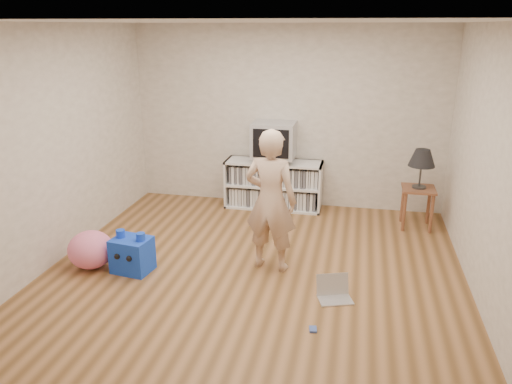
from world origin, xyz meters
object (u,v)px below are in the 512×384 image
object	(u,v)px
plush_blue	(132,254)
table_lamp	(422,159)
plush_pink	(91,250)
side_table	(418,197)
person	(271,201)
laptop	(334,292)
crt_tv	(274,140)
media_unit	(274,184)
dvd_deck	(274,159)

from	to	relation	value
plush_blue	table_lamp	bearing A→B (deg)	40.10
plush_pink	table_lamp	bearing A→B (deg)	28.28
side_table	plush_blue	size ratio (longest dim) A/B	1.18
person	laptop	world-z (taller)	person
crt_tv	plush_blue	xyz separation A→B (m)	(-1.16, -2.32, -0.82)
media_unit	plush_pink	bearing A→B (deg)	-125.07
dvd_deck	side_table	bearing A→B (deg)	-10.53
side_table	plush_pink	distance (m)	4.13
plush_pink	crt_tv	bearing A→B (deg)	54.71
media_unit	plush_blue	world-z (taller)	media_unit
media_unit	dvd_deck	bearing A→B (deg)	-90.00
side_table	person	xyz separation A→B (m)	(-1.69, -1.55, 0.37)
table_lamp	plush_blue	distance (m)	3.77
crt_tv	laptop	distance (m)	2.82
table_lamp	person	distance (m)	2.30
dvd_deck	table_lamp	world-z (taller)	table_lamp
table_lamp	laptop	world-z (taller)	table_lamp
dvd_deck	crt_tv	world-z (taller)	crt_tv
dvd_deck	side_table	xyz separation A→B (m)	(1.99, -0.37, -0.32)
media_unit	plush_pink	world-z (taller)	media_unit
crt_tv	laptop	bearing A→B (deg)	-66.91
person	plush_blue	bearing A→B (deg)	23.79
plush_blue	person	bearing A→B (deg)	23.63
dvd_deck	crt_tv	size ratio (longest dim) A/B	0.75
table_lamp	plush_pink	world-z (taller)	table_lamp
side_table	plush_pink	world-z (taller)	side_table
side_table	person	distance (m)	2.32
laptop	side_table	bearing A→B (deg)	46.10
crt_tv	table_lamp	world-z (taller)	crt_tv
table_lamp	media_unit	bearing A→B (deg)	169.04
laptop	plush_blue	distance (m)	2.20
side_table	plush_pink	xyz separation A→B (m)	(-3.63, -1.96, -0.21)
dvd_deck	laptop	bearing A→B (deg)	-66.94
dvd_deck	plush_pink	bearing A→B (deg)	-125.25
plush_blue	laptop	bearing A→B (deg)	5.17
side_table	laptop	distance (m)	2.31
media_unit	crt_tv	xyz separation A→B (m)	(0.00, -0.02, 0.67)
plush_blue	plush_pink	distance (m)	0.49
table_lamp	plush_pink	size ratio (longest dim) A/B	1.04
media_unit	side_table	world-z (taller)	media_unit
plush_pink	side_table	bearing A→B (deg)	28.28
dvd_deck	crt_tv	bearing A→B (deg)	-90.00
person	plush_blue	xyz separation A→B (m)	(-1.46, -0.40, -0.59)
crt_tv	plush_blue	world-z (taller)	crt_tv
laptop	plush_blue	world-z (taller)	plush_blue
side_table	person	size ratio (longest dim) A/B	0.35
media_unit	dvd_deck	xyz separation A→B (m)	(0.00, -0.02, 0.39)
side_table	plush_pink	bearing A→B (deg)	-151.72
media_unit	laptop	size ratio (longest dim) A/B	3.58
media_unit	side_table	xyz separation A→B (m)	(1.99, -0.39, 0.07)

